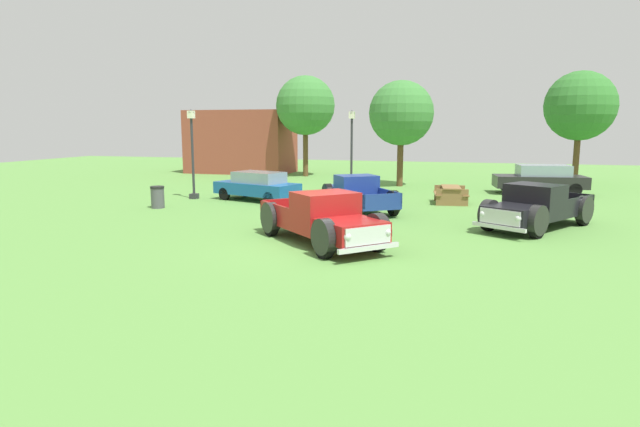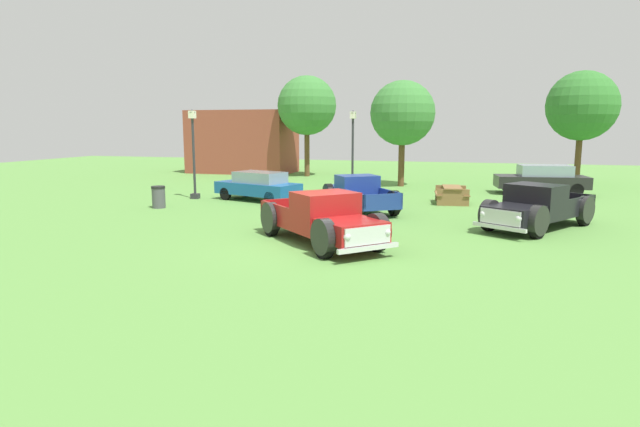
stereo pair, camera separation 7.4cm
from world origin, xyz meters
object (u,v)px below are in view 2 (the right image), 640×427
at_px(sedan_distant_a, 542,179).
at_px(oak_tree_west, 307,106).
at_px(pickup_truck_foreground, 326,220).
at_px(oak_tree_east, 582,106).
at_px(trash_can, 159,197).
at_px(picnic_table, 452,193).
at_px(pickup_truck_behind_left, 356,193).
at_px(sedan_distant_b, 258,185).
at_px(lamp_post_far, 353,150).
at_px(oak_tree_center, 403,113).
at_px(pickup_truck_behind_right, 534,208).
at_px(lamp_post_near, 194,152).

distance_m(sedan_distant_a, oak_tree_west, 16.61).
distance_m(pickup_truck_foreground, oak_tree_east, 23.25).
bearing_deg(oak_tree_west, sedan_distant_a, -22.70).
bearing_deg(trash_can, picnic_table, 22.18).
xyz_separation_m(pickup_truck_foreground, sedan_distant_a, (7.54, 14.98, 0.04)).
bearing_deg(pickup_truck_behind_left, sedan_distant_b, 163.84).
bearing_deg(oak_tree_east, lamp_post_far, -147.48).
xyz_separation_m(lamp_post_far, oak_tree_west, (-5.21, 8.43, 2.65)).
xyz_separation_m(pickup_truck_behind_left, oak_tree_east, (10.73, 13.58, 3.99)).
xyz_separation_m(sedan_distant_b, oak_tree_center, (5.67, 8.14, 3.52)).
bearing_deg(sedan_distant_a, pickup_truck_foreground, -116.72).
height_order(oak_tree_west, oak_tree_center, oak_tree_west).
bearing_deg(sedan_distant_b, pickup_truck_foreground, -56.02).
height_order(pickup_truck_behind_left, pickup_truck_behind_right, pickup_truck_behind_right).
bearing_deg(sedan_distant_a, oak_tree_east, 65.18).
relative_size(lamp_post_far, oak_tree_east, 0.64).
distance_m(picnic_table, oak_tree_west, 15.95).
distance_m(sedan_distant_a, oak_tree_east, 7.27).
height_order(pickup_truck_behind_right, lamp_post_near, lamp_post_near).
height_order(pickup_truck_behind_right, sedan_distant_b, pickup_truck_behind_right).
bearing_deg(pickup_truck_behind_left, lamp_post_near, 171.49).
bearing_deg(sedan_distant_a, lamp_post_near, -157.70).
distance_m(pickup_truck_foreground, oak_tree_center, 16.95).
bearing_deg(oak_tree_west, picnic_table, -46.80).
bearing_deg(pickup_truck_behind_left, oak_tree_east, 51.67).
bearing_deg(picnic_table, sedan_distant_a, 48.70).
height_order(pickup_truck_behind_right, sedan_distant_a, pickup_truck_behind_right).
xyz_separation_m(sedan_distant_a, sedan_distant_b, (-13.24, -6.53, -0.07)).
relative_size(oak_tree_east, oak_tree_west, 0.97).
relative_size(pickup_truck_foreground, pickup_truck_behind_right, 0.95).
height_order(pickup_truck_foreground, lamp_post_near, lamp_post_near).
bearing_deg(lamp_post_near, oak_tree_center, 43.17).
bearing_deg(sedan_distant_a, picnic_table, -131.30).
distance_m(lamp_post_near, picnic_table, 12.39).
distance_m(trash_can, oak_tree_west, 16.80).
relative_size(sedan_distant_b, oak_tree_east, 0.66).
xyz_separation_m(sedan_distant_a, oak_tree_east, (2.58, 5.57, 3.90)).
xyz_separation_m(pickup_truck_foreground, lamp_post_near, (-8.94, 8.22, 1.50)).
height_order(lamp_post_near, picnic_table, lamp_post_near).
distance_m(lamp_post_far, picnic_table, 6.21).
xyz_separation_m(trash_can, oak_tree_east, (19.06, 15.47, 4.21)).
height_order(sedan_distant_a, picnic_table, sedan_distant_a).
xyz_separation_m(picnic_table, oak_tree_center, (-3.21, 6.57, 3.75)).
height_order(sedan_distant_a, lamp_post_near, lamp_post_near).
distance_m(pickup_truck_behind_right, oak_tree_west, 21.97).
relative_size(pickup_truck_foreground, oak_tree_west, 0.71).
height_order(pickup_truck_behind_left, oak_tree_west, oak_tree_west).
height_order(trash_can, oak_tree_east, oak_tree_east).
bearing_deg(oak_tree_west, pickup_truck_behind_right, -51.39).
bearing_deg(lamp_post_far, pickup_truck_behind_right, -45.58).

